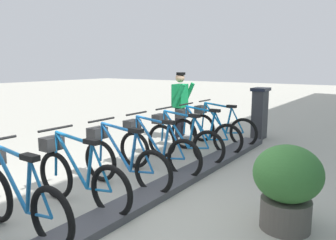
% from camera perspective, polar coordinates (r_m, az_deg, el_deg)
% --- Properties ---
extents(ground_plane, '(60.00, 60.00, 0.00)m').
position_cam_1_polar(ground_plane, '(4.38, -7.47, -15.46)').
color(ground_plane, '#B0AEA0').
extents(dock_rail_base, '(0.44, 9.22, 0.10)m').
position_cam_1_polar(dock_rail_base, '(4.36, -7.49, -14.87)').
color(dock_rail_base, '#47474C').
rests_on(dock_rail_base, ground).
extents(payment_kiosk, '(0.36, 0.52, 1.28)m').
position_cam_1_polar(payment_kiosk, '(8.59, 15.50, 1.29)').
color(payment_kiosk, '#38383D').
rests_on(payment_kiosk, ground).
extents(bike_docked_0, '(1.72, 0.54, 1.02)m').
position_cam_1_polar(bike_docked_0, '(7.82, 8.80, -1.01)').
color(bike_docked_0, black).
rests_on(bike_docked_0, ground).
extents(bike_docked_1, '(1.72, 0.54, 1.02)m').
position_cam_1_polar(bike_docked_1, '(7.08, 5.85, -2.05)').
color(bike_docked_1, black).
rests_on(bike_docked_1, ground).
extents(bike_docked_2, '(1.72, 0.54, 1.02)m').
position_cam_1_polar(bike_docked_2, '(6.37, 2.23, -3.32)').
color(bike_docked_2, black).
rests_on(bike_docked_2, ground).
extents(bike_docked_3, '(1.72, 0.54, 1.02)m').
position_cam_1_polar(bike_docked_3, '(5.69, -2.30, -4.87)').
color(bike_docked_3, black).
rests_on(bike_docked_3, ground).
extents(bike_docked_4, '(1.72, 0.54, 1.02)m').
position_cam_1_polar(bike_docked_4, '(5.07, -8.03, -6.78)').
color(bike_docked_4, black).
rests_on(bike_docked_4, ground).
extents(bike_docked_5, '(1.72, 0.54, 1.02)m').
position_cam_1_polar(bike_docked_5, '(4.51, -15.32, -9.10)').
color(bike_docked_5, black).
rests_on(bike_docked_5, ground).
extents(bike_docked_6, '(1.72, 0.54, 1.02)m').
position_cam_1_polar(bike_docked_6, '(4.06, -24.58, -11.79)').
color(bike_docked_6, black).
rests_on(bike_docked_6, ground).
extents(worker_near_rack, '(0.48, 0.65, 1.66)m').
position_cam_1_polar(worker_near_rack, '(8.04, 2.12, 2.83)').
color(worker_near_rack, white).
rests_on(worker_near_rack, ground).
extents(planter_bush, '(0.76, 0.76, 0.97)m').
position_cam_1_polar(planter_bush, '(3.98, 19.84, -10.14)').
color(planter_bush, '#59544C').
rests_on(planter_bush, ground).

